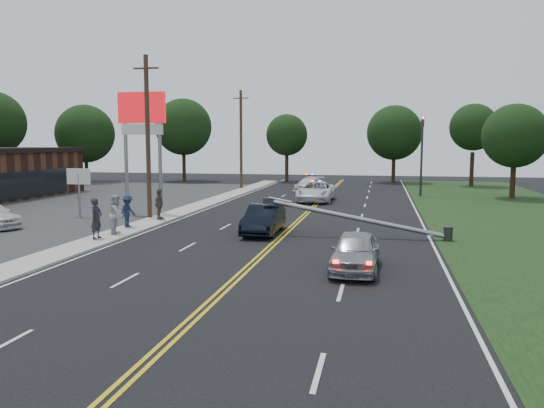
% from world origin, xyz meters
% --- Properties ---
extents(ground, '(120.00, 120.00, 0.00)m').
position_xyz_m(ground, '(0.00, 0.00, 0.00)').
color(ground, black).
rests_on(ground, ground).
extents(sidewalk, '(1.80, 70.00, 0.12)m').
position_xyz_m(sidewalk, '(-8.40, 10.00, 0.06)').
color(sidewalk, '#ADA89C').
rests_on(sidewalk, ground).
extents(centerline_yellow, '(0.36, 80.00, 0.00)m').
position_xyz_m(centerline_yellow, '(0.00, 10.00, 0.01)').
color(centerline_yellow, gold).
rests_on(centerline_yellow, ground).
extents(pylon_sign, '(3.20, 0.35, 8.00)m').
position_xyz_m(pylon_sign, '(-10.50, 14.00, 6.00)').
color(pylon_sign, gray).
rests_on(pylon_sign, ground).
extents(small_sign, '(1.60, 0.14, 3.10)m').
position_xyz_m(small_sign, '(-14.00, 12.00, 2.33)').
color(small_sign, gray).
rests_on(small_sign, ground).
extents(traffic_signal, '(0.28, 0.41, 7.05)m').
position_xyz_m(traffic_signal, '(8.30, 30.00, 4.21)').
color(traffic_signal, '#2D2D30').
rests_on(traffic_signal, ground).
extents(fallen_streetlight, '(9.36, 0.44, 1.91)m').
position_xyz_m(fallen_streetlight, '(4.19, 8.00, 0.92)').
color(fallen_streetlight, '#2D2D30').
rests_on(fallen_streetlight, ground).
extents(utility_pole_mid, '(1.60, 0.28, 10.00)m').
position_xyz_m(utility_pole_mid, '(-9.20, 12.00, 5.08)').
color(utility_pole_mid, '#382619').
rests_on(utility_pole_mid, ground).
extents(utility_pole_far, '(1.60, 0.28, 10.00)m').
position_xyz_m(utility_pole_far, '(-9.20, 34.00, 5.08)').
color(utility_pole_far, '#382619').
rests_on(utility_pole_far, ground).
extents(tree_4, '(6.93, 6.93, 9.27)m').
position_xyz_m(tree_4, '(-30.03, 39.62, 5.80)').
color(tree_4, black).
rests_on(tree_4, ground).
extents(tree_5, '(6.94, 6.94, 10.14)m').
position_xyz_m(tree_5, '(-19.14, 43.72, 6.66)').
color(tree_5, black).
rests_on(tree_5, ground).
extents(tree_6, '(5.04, 5.04, 8.20)m').
position_xyz_m(tree_6, '(-6.51, 45.47, 5.66)').
color(tree_6, black).
rests_on(tree_6, ground).
extents(tree_7, '(6.48, 6.48, 9.16)m').
position_xyz_m(tree_7, '(6.26, 46.48, 5.91)').
color(tree_7, black).
rests_on(tree_7, ground).
extents(tree_8, '(5.08, 5.08, 8.95)m').
position_xyz_m(tree_8, '(14.52, 42.62, 6.38)').
color(tree_8, black).
rests_on(tree_8, ground).
extents(tree_9, '(5.40, 5.40, 8.01)m').
position_xyz_m(tree_9, '(15.84, 29.78, 5.30)').
color(tree_9, black).
rests_on(tree_9, ground).
extents(crashed_sedan, '(1.64, 4.58, 1.50)m').
position_xyz_m(crashed_sedan, '(-1.09, 8.25, 0.75)').
color(crashed_sedan, black).
rests_on(crashed_sedan, ground).
extents(waiting_sedan, '(1.83, 4.28, 1.44)m').
position_xyz_m(waiting_sedan, '(4.00, 1.04, 0.72)').
color(waiting_sedan, '#94979B').
rests_on(waiting_sedan, ground).
extents(emergency_a, '(2.75, 5.83, 1.61)m').
position_xyz_m(emergency_a, '(-0.29, 24.16, 0.80)').
color(emergency_a, silver).
rests_on(emergency_a, ground).
extents(emergency_b, '(2.73, 4.90, 1.34)m').
position_xyz_m(emergency_b, '(-2.06, 33.20, 0.67)').
color(emergency_b, silver).
rests_on(emergency_b, ground).
extents(bystander_a, '(0.52, 0.75, 1.97)m').
position_xyz_m(bystander_a, '(-8.53, 4.55, 1.10)').
color(bystander_a, '#222329').
rests_on(bystander_a, sidewalk).
extents(bystander_b, '(0.91, 1.09, 2.00)m').
position_xyz_m(bystander_b, '(-8.25, 6.06, 1.12)').
color(bystander_b, '#B6B5BB').
rests_on(bystander_b, sidewalk).
extents(bystander_c, '(0.81, 1.22, 1.76)m').
position_xyz_m(bystander_c, '(-8.71, 8.14, 1.00)').
color(bystander_c, '#1A2541').
rests_on(bystander_c, sidewalk).
extents(bystander_d, '(0.47, 1.09, 1.85)m').
position_xyz_m(bystander_d, '(-8.22, 11.21, 1.04)').
color(bystander_d, '#61524D').
rests_on(bystander_d, sidewalk).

